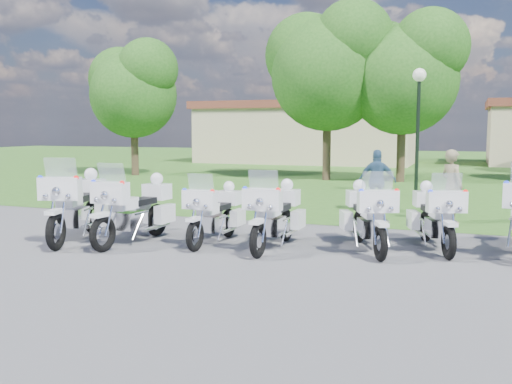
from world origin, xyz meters
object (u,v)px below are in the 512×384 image
(motorcycle_4, at_px, (367,216))
(motorcycle_1, at_px, (136,208))
(motorcycle_5, at_px, (435,216))
(motorcycle_0, at_px, (77,205))
(bystander_a, at_px, (452,187))
(motorcycle_3, at_px, (276,214))
(motorcycle_2, at_px, (215,213))
(lamp_post, at_px, (419,101))
(bystander_c, at_px, (377,181))

(motorcycle_4, bearing_deg, motorcycle_1, -11.71)
(motorcycle_1, bearing_deg, motorcycle_5, -161.87)
(motorcycle_0, distance_m, bystander_a, 8.70)
(motorcycle_4, xyz_separation_m, bystander_a, (1.40, 3.74, 0.25))
(motorcycle_5, bearing_deg, motorcycle_3, 0.83)
(motorcycle_2, height_order, motorcycle_3, motorcycle_3)
(motorcycle_0, bearing_deg, motorcycle_5, 177.11)
(motorcycle_5, bearing_deg, bystander_a, -111.71)
(motorcycle_4, relative_size, motorcycle_5, 1.00)
(motorcycle_5, bearing_deg, motorcycle_1, -3.68)
(motorcycle_3, xyz_separation_m, lamp_post, (1.84, 9.31, 2.56))
(bystander_a, xyz_separation_m, bystander_c, (-1.97, 1.24, -0.04))
(motorcycle_2, relative_size, motorcycle_5, 0.99)
(motorcycle_3, xyz_separation_m, bystander_a, (3.10, 4.18, 0.24))
(motorcycle_0, distance_m, motorcycle_2, 2.92)
(motorcycle_0, xyz_separation_m, motorcycle_4, (5.82, 1.10, -0.08))
(lamp_post, bearing_deg, bystander_a, -76.20)
(motorcycle_4, bearing_deg, motorcycle_2, -15.50)
(motorcycle_0, bearing_deg, bystander_a, -162.33)
(motorcycle_2, distance_m, lamp_post, 10.13)
(motorcycle_3, xyz_separation_m, motorcycle_4, (1.70, 0.44, -0.00))
(motorcycle_5, xyz_separation_m, bystander_a, (0.20, 3.18, 0.26))
(motorcycle_2, xyz_separation_m, lamp_post, (3.13, 9.28, 2.61))
(motorcycle_2, distance_m, motorcycle_5, 4.30)
(motorcycle_1, distance_m, lamp_post, 11.14)
(motorcycle_0, height_order, lamp_post, lamp_post)
(motorcycle_1, height_order, motorcycle_5, motorcycle_1)
(motorcycle_0, height_order, motorcycle_3, motorcycle_0)
(motorcycle_1, distance_m, motorcycle_5, 5.92)
(motorcycle_2, relative_size, bystander_c, 1.26)
(motorcycle_0, relative_size, motorcycle_2, 1.17)
(motorcycle_3, relative_size, motorcycle_5, 1.06)
(motorcycle_3, height_order, motorcycle_4, motorcycle_3)
(motorcycle_2, height_order, lamp_post, lamp_post)
(motorcycle_0, relative_size, motorcycle_3, 1.09)
(motorcycle_1, bearing_deg, motorcycle_0, 11.81)
(motorcycle_0, bearing_deg, lamp_post, -137.02)
(motorcycle_0, height_order, bystander_a, bystander_a)
(motorcycle_2, relative_size, lamp_post, 0.51)
(lamp_post, bearing_deg, motorcycle_1, -115.53)
(motorcycle_3, height_order, lamp_post, lamp_post)
(motorcycle_3, xyz_separation_m, motorcycle_5, (2.90, 0.99, -0.02))
(motorcycle_1, height_order, motorcycle_3, motorcycle_1)
(motorcycle_4, xyz_separation_m, motorcycle_5, (1.20, 0.56, -0.02))
(bystander_a, bearing_deg, motorcycle_0, 78.71)
(motorcycle_0, bearing_deg, motorcycle_2, 177.70)
(motorcycle_5, xyz_separation_m, bystander_c, (-1.77, 4.43, 0.22))
(motorcycle_2, height_order, motorcycle_4, motorcycle_4)
(motorcycle_3, distance_m, motorcycle_4, 1.75)
(lamp_post, bearing_deg, motorcycle_0, -120.87)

